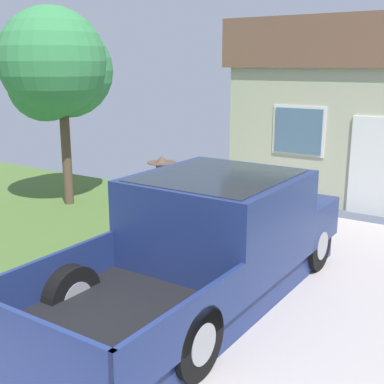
# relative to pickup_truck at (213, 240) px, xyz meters

# --- Properties ---
(pickup_truck) EXTENTS (2.21, 5.41, 1.66)m
(pickup_truck) POSITION_rel_pickup_truck_xyz_m (0.00, 0.00, 0.00)
(pickup_truck) COLOR navy
(pickup_truck) RESTS_ON ground
(person_with_hat) EXTENTS (0.49, 0.49, 1.66)m
(person_with_hat) POSITION_rel_pickup_truck_xyz_m (-1.54, 0.89, 0.20)
(person_with_hat) COLOR navy
(person_with_hat) RESTS_ON ground
(handbag) EXTENTS (0.31, 0.20, 0.38)m
(handbag) POSITION_rel_pickup_truck_xyz_m (-1.78, 0.66, -0.65)
(handbag) COLOR #B24C56
(handbag) RESTS_ON ground
(neighbor_tree) EXTENTS (2.38, 2.72, 4.32)m
(neighbor_tree) POSITION_rel_pickup_truck_xyz_m (-5.25, 2.09, 2.27)
(neighbor_tree) COLOR brown
(neighbor_tree) RESTS_ON ground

